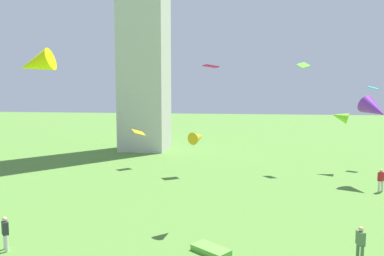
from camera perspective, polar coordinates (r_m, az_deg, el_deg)
name	(u,v)px	position (r m, az deg, el deg)	size (l,w,h in m)	color
person_0	(381,179)	(32.35, 26.97, -6.97)	(0.54, 0.50, 1.81)	silver
person_2	(360,242)	(19.22, 24.41, -15.60)	(0.35, 0.50, 1.65)	#51754C
person_3	(5,231)	(20.82, -26.71, -13.98)	(0.49, 0.49, 1.69)	silver
kite_flying_0	(211,66)	(36.16, 2.90, 9.43)	(1.67, 1.52, 0.28)	#E40569
kite_flying_1	(139,132)	(38.25, -8.19, -0.69)	(1.47, 1.57, 0.74)	#E8AE11
kite_flying_2	(303,65)	(38.28, 16.71, 9.19)	(1.27, 1.35, 0.73)	#5EC92B
kite_flying_3	(373,88)	(42.39, 25.97, 5.57)	(1.25, 1.19, 0.35)	#1AAAB2
kite_flying_4	(36,64)	(25.62, -22.81, 9.07)	(2.50, 1.69, 1.97)	#E5E708
kite_flying_5	(340,117)	(38.71, 21.72, 1.63)	(1.94, 1.53, 1.39)	#86E92B
kite_flying_6	(198,137)	(21.28, 0.90, -1.45)	(1.11, 1.25, 0.77)	gold
kite_flying_7	(374,109)	(34.18, 26.19, 2.60)	(2.61, 3.03, 2.27)	purple
kite_bundle_1	(211,250)	(18.82, 2.93, -18.17)	(1.89, 0.91, 0.29)	#61B03D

